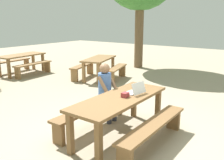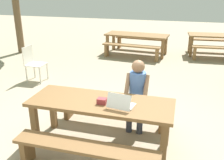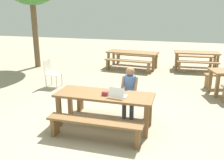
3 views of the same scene
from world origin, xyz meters
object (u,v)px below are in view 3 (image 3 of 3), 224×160
at_px(picnic_table_front, 104,99).
at_px(picnic_table_rear, 196,55).
at_px(plastic_chair, 51,72).
at_px(laptop, 118,94).
at_px(small_pouch, 105,93).
at_px(person_seated, 129,89).
at_px(picnic_table_mid, 132,54).

height_order(picnic_table_front, picnic_table_rear, picnic_table_rear).
bearing_deg(picnic_table_rear, plastic_chair, -145.18).
bearing_deg(laptop, small_pouch, 2.07).
height_order(plastic_chair, picnic_table_rear, plastic_chair).
bearing_deg(picnic_table_front, small_pouch, -60.22).
xyz_separation_m(picnic_table_front, person_seated, (0.42, 0.63, 0.06)).
xyz_separation_m(picnic_table_mid, picnic_table_rear, (2.66, 0.46, 0.01)).
distance_m(laptop, picnic_table_mid, 5.79).
bearing_deg(plastic_chair, laptop, -130.57).
bearing_deg(small_pouch, picnic_table_rear, 71.07).
xyz_separation_m(small_pouch, plastic_chair, (-2.59, 2.32, -0.31)).
bearing_deg(picnic_table_rear, small_pouch, -113.31).
bearing_deg(small_pouch, person_seated, 61.67).
bearing_deg(plastic_chair, small_pouch, -133.17).
bearing_deg(picnic_table_mid, picnic_table_rear, 15.00).
xyz_separation_m(person_seated, plastic_chair, (-2.97, 1.62, -0.22)).
bearing_deg(laptop, picnic_table_rear, -98.24).
xyz_separation_m(small_pouch, picnic_table_rear, (2.11, 6.16, -0.16)).
bearing_deg(picnic_table_rear, laptop, -110.82).
relative_size(picnic_table_front, plastic_chair, 2.34).
relative_size(person_seated, picnic_table_rear, 0.66).
bearing_deg(person_seated, picnic_table_mid, 100.46).
relative_size(picnic_table_front, picnic_table_rear, 1.14).
distance_m(person_seated, picnic_table_rear, 5.73).
bearing_deg(small_pouch, laptop, -6.12).
relative_size(small_pouch, picnic_table_mid, 0.06).
bearing_deg(picnic_table_front, picnic_table_mid, 95.08).
bearing_deg(plastic_chair, picnic_table_mid, -32.55).
bearing_deg(small_pouch, picnic_table_mid, 95.45).
xyz_separation_m(laptop, plastic_chair, (-2.88, 2.35, -0.32)).
xyz_separation_m(laptop, small_pouch, (-0.29, 0.03, -0.01)).
height_order(small_pouch, picnic_table_rear, small_pouch).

